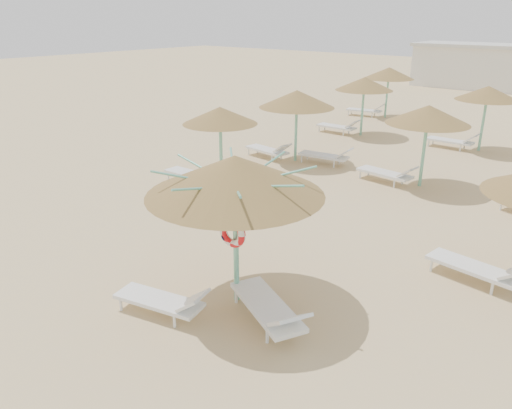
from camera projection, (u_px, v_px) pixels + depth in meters
The scene contains 6 objects.
ground at pixel (208, 298), 10.09m from camera, with size 120.00×120.00×0.00m, color tan.
main_palapa at pixel (235, 176), 9.13m from camera, with size 3.34×3.34×3.00m.
lounger_main_a at pixel (164, 301), 9.40m from camera, with size 1.97×0.98×0.69m.
lounger_main_b at pixel (270, 308), 9.07m from camera, with size 2.21×1.52×0.78m.
palapa_field at pixel (455, 112), 16.70m from camera, with size 18.64×17.79×2.72m.
service_hut at pixel (472, 65), 38.30m from camera, with size 8.40×4.40×3.25m.
Camera 1 is at (6.30, -6.13, 5.39)m, focal length 35.00 mm.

